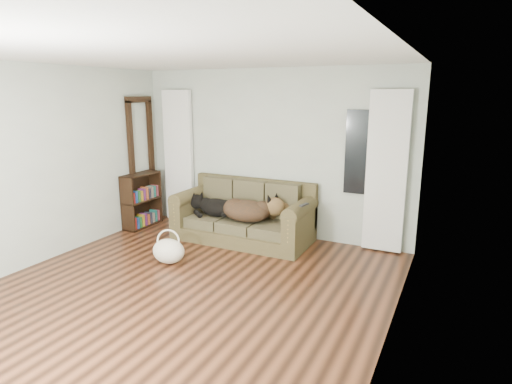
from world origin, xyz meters
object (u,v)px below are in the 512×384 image
at_px(bookshelf, 142,197).
at_px(dog_shepherd, 250,212).
at_px(sofa, 243,212).
at_px(tote_bag, 169,251).
at_px(dog_black_lab, 214,207).

bearing_deg(bookshelf, dog_shepherd, 6.80).
distance_m(dog_shepherd, bookshelf, 2.03).
bearing_deg(sofa, bookshelf, -176.44).
bearing_deg(sofa, tote_bag, -110.10).
distance_m(dog_black_lab, tote_bag, 1.26).
xyz_separation_m(dog_black_lab, dog_shepherd, (0.64, -0.04, 0.01)).
distance_m(dog_black_lab, dog_shepherd, 0.64).
bearing_deg(tote_bag, bookshelf, 141.14).
xyz_separation_m(dog_black_lab, bookshelf, (-1.39, -0.08, 0.02)).
bearing_deg(dog_shepherd, bookshelf, 4.71).
distance_m(sofa, bookshelf, 1.87).
distance_m(dog_black_lab, bookshelf, 1.39).
height_order(sofa, tote_bag, sofa).
bearing_deg(dog_shepherd, sofa, -21.61).
relative_size(sofa, bookshelf, 2.28).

